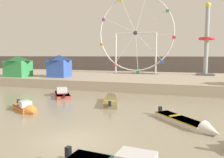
% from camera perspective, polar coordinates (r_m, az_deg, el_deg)
% --- Properties ---
extents(ground_plane, '(240.00, 240.00, 0.00)m').
position_cam_1_polar(ground_plane, '(13.36, -9.38, -14.80)').
color(ground_plane, gray).
extents(quay_promenade, '(110.00, 20.05, 1.30)m').
position_cam_1_polar(quay_promenade, '(38.15, 9.43, -0.26)').
color(quay_promenade, tan).
rests_on(quay_promenade, ground_plane).
extents(distant_town_skyline, '(140.00, 3.00, 4.40)m').
position_cam_1_polar(distant_town_skyline, '(59.75, 12.77, 3.37)').
color(distant_town_skyline, '#564C47').
rests_on(distant_town_skyline, ground_plane).
extents(motorboat_orange_hull, '(3.57, 2.78, 1.18)m').
position_cam_1_polar(motorboat_orange_hull, '(20.67, -20.51, -6.85)').
color(motorboat_orange_hull, orange).
rests_on(motorboat_orange_hull, ground_plane).
extents(motorboat_white_red_stripe, '(4.59, 4.78, 1.09)m').
position_cam_1_polar(motorboat_white_red_stripe, '(16.24, 19.01, -10.53)').
color(motorboat_white_red_stripe, silver).
rests_on(motorboat_white_red_stripe, ground_plane).
extents(motorboat_olive_wood, '(2.66, 5.17, 1.21)m').
position_cam_1_polar(motorboat_olive_wood, '(22.89, -0.31, -5.33)').
color(motorboat_olive_wood, olive).
rests_on(motorboat_olive_wood, ground_plane).
extents(motorboat_faded_red, '(4.16, 5.06, 1.47)m').
position_cam_1_polar(motorboat_faded_red, '(27.78, -12.43, -3.39)').
color(motorboat_faded_red, '#B24238').
rests_on(motorboat_faded_red, ground_plane).
extents(ferris_wheel_white_frame, '(14.07, 1.20, 14.42)m').
position_cam_1_polar(ferris_wheel_white_frame, '(42.83, 5.86, 11.04)').
color(ferris_wheel_white_frame, silver).
rests_on(ferris_wheel_white_frame, quay_promenade).
extents(drop_tower_steel_tower, '(2.80, 2.80, 12.22)m').
position_cam_1_polar(drop_tower_steel_tower, '(42.48, 22.43, 8.06)').
color(drop_tower_steel_tower, '#999EA3').
rests_on(drop_tower_steel_tower, quay_promenade).
extents(carnival_booth_green_kiosk, '(3.94, 3.27, 3.32)m').
position_cam_1_polar(carnival_booth_green_kiosk, '(39.50, -22.34, 3.05)').
color(carnival_booth_green_kiosk, '#33934C').
rests_on(carnival_booth_green_kiosk, quay_promenade).
extents(carnival_booth_blue_tent, '(3.39, 3.33, 3.43)m').
position_cam_1_polar(carnival_booth_blue_tent, '(36.96, -12.97, 3.26)').
color(carnival_booth_blue_tent, '#3356B7').
rests_on(carnival_booth_blue_tent, quay_promenade).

